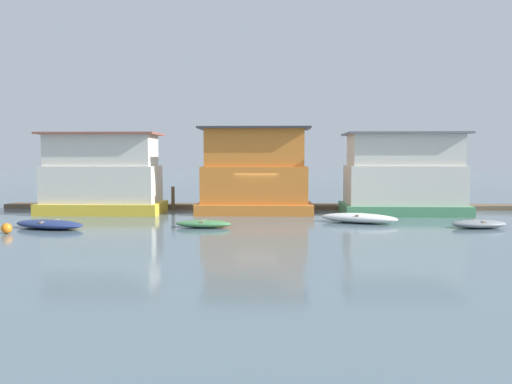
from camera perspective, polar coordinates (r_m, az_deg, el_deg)
The scene contains 13 objects.
ground_plane at distance 30.25m, azimuth 0.07°, elevation -2.51°, with size 200.00×200.00×0.00m, color slate.
dock_walkway at distance 33.30m, azimuth 0.25°, elevation -1.64°, with size 33.80×1.56×0.30m, color brown.
houseboat_yellow at distance 31.88m, azimuth -17.14°, elevation 1.74°, with size 7.28×3.55×4.90m.
houseboat_orange at distance 30.29m, azimuth -0.17°, elevation 2.00°, with size 6.99×3.26×5.24m.
houseboat_green at distance 31.50m, azimuth 16.46°, elevation 1.80°, with size 7.27×3.91×4.90m.
dinghy_navy at distance 26.12m, azimuth -22.56°, elevation -3.42°, with size 4.06×2.58×0.41m.
dinghy_green at distance 24.60m, azimuth -6.04°, elevation -3.63°, with size 2.78×1.24×0.36m.
dinghy_white at distance 26.73m, azimuth 11.68°, elevation -2.93°, with size 4.22×2.63×0.50m.
dinghy_grey at distance 26.61m, azimuth 24.13°, elevation -3.35°, with size 2.80×1.50×0.40m.
mooring_post_near_left at distance 33.49m, azimuth -13.97°, elevation -0.73°, with size 0.24×0.24×1.47m, color brown.
mooring_post_near_right at distance 32.85m, azimuth -9.47°, elevation -0.71°, with size 0.22×0.22×1.52m, color brown.
mooring_post_far_left at distance 33.10m, azimuth -11.35°, elevation -0.98°, with size 0.22×0.22×1.20m, color brown.
buoy_orange at distance 25.20m, azimuth -26.62°, elevation -3.74°, with size 0.47×0.47×0.47m, color orange.
Camera 1 is at (1.02, -30.03, 3.48)m, focal length 35.00 mm.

